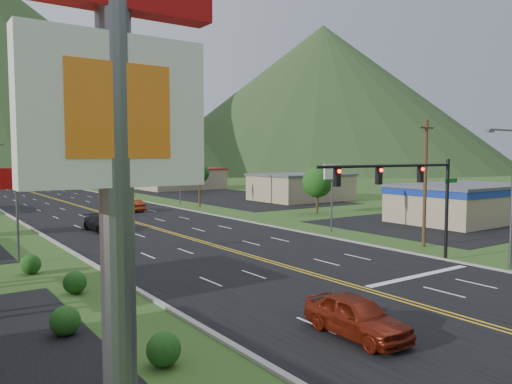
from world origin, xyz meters
TOP-DOWN VIEW (x-y plane):
  - pylon_sign at (-17.00, 2.00)m, footprint 4.32×0.60m
  - traffic_signal at (6.48, 14.00)m, footprint 13.10×0.43m
  - streetlight_east at (11.18, 10.00)m, footprint 3.28×0.25m
  - building_east_near at (30.00, 25.00)m, footprint 15.40×10.40m
  - building_east_mid at (32.00, 55.00)m, footprint 14.40×11.40m
  - building_east_far at (28.00, 90.00)m, footprint 16.40×12.40m
  - pole_sign_west_a at (-14.00, 30.00)m, footprint 2.00×0.18m
  - pole_sign_east_a at (13.00, 28.00)m, footprint 2.00×0.18m
  - pole_sign_east_b at (13.00, 60.00)m, footprint 2.00×0.18m
  - tree_east_a at (22.00, 40.00)m, footprint 3.84×3.84m
  - tree_east_b at (26.00, 78.00)m, footprint 3.84×3.84m
  - utility_pole_a at (13.50, 18.00)m, footprint 1.60×0.28m
  - utility_pole_b at (13.50, 55.00)m, footprint 1.60×0.28m
  - utility_pole_c at (13.50, 95.00)m, footprint 1.60×0.28m
  - utility_pole_d at (13.50, 135.00)m, footprint 1.60×0.28m
  - mountain_ne at (147.84, 176.19)m, footprint 180.00×180.00m
  - car_red_near at (-5.52, 7.14)m, footprint 2.07×4.87m
  - car_dark_mid at (-4.93, 40.64)m, footprint 2.49×5.27m
  - car_red_far at (3.74, 54.99)m, footprint 1.74×4.65m

SIDE VIEW (x-z plane):
  - car_dark_mid at x=-4.93m, z-range 0.00..1.48m
  - car_red_far at x=3.74m, z-range 0.00..1.52m
  - car_red_near at x=-5.52m, z-range 0.00..1.64m
  - building_east_mid at x=32.00m, z-range 0.01..4.31m
  - building_east_far at x=28.00m, z-range 0.01..4.51m
  - building_east_near at x=30.00m, z-range 0.22..4.32m
  - tree_east_a at x=22.00m, z-range 0.98..6.80m
  - tree_east_b at x=26.00m, z-range 0.98..6.80m
  - pole_sign_west_a at x=-14.00m, z-range 1.85..8.25m
  - pole_sign_east_a at x=13.00m, z-range 1.85..8.25m
  - pole_sign_east_b at x=13.00m, z-range 1.85..8.25m
  - utility_pole_a at x=13.50m, z-range 0.13..10.13m
  - utility_pole_b at x=13.50m, z-range 0.13..10.13m
  - utility_pole_c at x=13.50m, z-range 0.13..10.13m
  - utility_pole_d at x=13.50m, z-range 0.13..10.13m
  - streetlight_east at x=11.18m, z-range 0.68..9.68m
  - traffic_signal at x=6.48m, z-range 1.83..8.83m
  - pylon_sign at x=-17.00m, z-range 2.30..16.30m
  - mountain_ne at x=147.84m, z-range 0.00..70.00m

